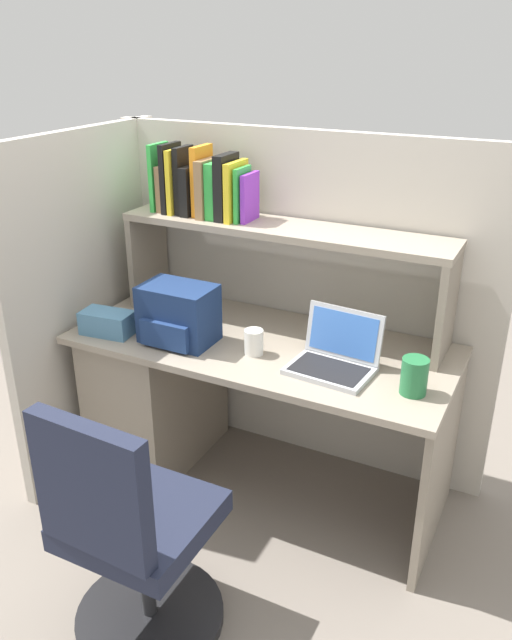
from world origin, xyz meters
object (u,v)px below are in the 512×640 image
object	(u,v)px
office_chair	(132,543)
snack_canister	(414,376)
paper_cup	(254,342)
laptop	(335,357)
tissue_box	(107,323)
computer_mouse	(143,320)
backpack	(178,315)

from	to	relation	value
office_chair	snack_canister	bearing A→B (deg)	-129.05
paper_cup	office_chair	xyz separation A→B (m)	(-0.04, -0.80, -0.39)
laptop	tissue_box	distance (m)	0.99
laptop	paper_cup	xyz separation A→B (m)	(-0.33, -0.03, 0.00)
computer_mouse	snack_canister	world-z (taller)	snack_canister
backpack	office_chair	distance (m)	0.94
laptop	office_chair	world-z (taller)	laptop
laptop	tissue_box	bearing A→B (deg)	-172.11
tissue_box	snack_canister	bearing A→B (deg)	-2.40
laptop	computer_mouse	xyz separation A→B (m)	(-0.91, 0.02, -0.03)
laptop	office_chair	xyz separation A→B (m)	(-0.37, -0.83, -0.39)
snack_canister	paper_cup	bearing A→B (deg)	177.93
backpack	paper_cup	world-z (taller)	backpack
paper_cup	office_chair	bearing A→B (deg)	-92.73
computer_mouse	office_chair	world-z (taller)	office_chair
laptop	snack_canister	distance (m)	0.32
laptop	paper_cup	world-z (taller)	laptop
paper_cup	backpack	bearing A→B (deg)	-174.29
computer_mouse	office_chair	distance (m)	1.06
backpack	computer_mouse	distance (m)	0.28
backpack	paper_cup	distance (m)	0.34
laptop	snack_canister	size ratio (longest dim) A/B	2.42
backpack	paper_cup	size ratio (longest dim) A/B	2.90
office_chair	backpack	bearing A→B (deg)	-66.48
paper_cup	tissue_box	world-z (taller)	paper_cup
computer_mouse	paper_cup	bearing A→B (deg)	-4.94
laptop	office_chair	size ratio (longest dim) A/B	0.36
computer_mouse	paper_cup	distance (m)	0.58
paper_cup	office_chair	size ratio (longest dim) A/B	0.11
backpack	computer_mouse	world-z (taller)	backpack
laptop	computer_mouse	world-z (taller)	laptop
computer_mouse	tissue_box	bearing A→B (deg)	-114.14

